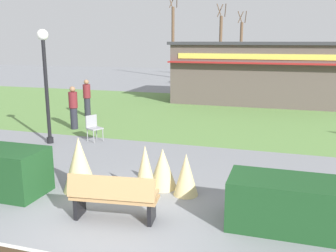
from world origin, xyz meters
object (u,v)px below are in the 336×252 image
parked_car_center_slot (265,77)px  tree_right_bg (241,48)px  person_standing (87,98)px  food_kiosk (258,72)px  cafe_chair_west (93,126)px  person_strolling (73,107)px  park_bench (113,197)px  lamppost_mid (45,72)px  tree_center_bg (173,41)px  trash_bin (312,212)px  parked_car_west_slot (204,75)px  tree_left_bg (220,46)px

parked_car_center_slot → tree_right_bg: tree_right_bg is taller
person_standing → food_kiosk: bearing=-156.0°
cafe_chair_west → person_strolling: (-1.59, 1.37, 0.33)m
park_bench → lamppost_mid: size_ratio=0.46×
lamppost_mid → food_kiosk: lamppost_mid is taller
lamppost_mid → person_standing: bearing=103.7°
person_standing → tree_center_bg: bearing=-104.6°
lamppost_mid → tree_center_bg: bearing=96.7°
tree_center_bg → park_bench: bearing=-75.5°
lamppost_mid → parked_car_center_slot: (5.99, 19.88, -1.75)m
trash_bin → person_strolling: (-8.46, 6.11, 0.40)m
lamppost_mid → trash_bin: (8.14, -4.01, -1.94)m
trash_bin → parked_car_center_slot: (-2.15, 23.89, 0.18)m
parked_car_center_slot → tree_right_bg: 8.65m
person_strolling → tree_center_bg: 22.20m
park_bench → person_strolling: size_ratio=1.04×
person_strolling → parked_car_center_slot: person_strolling is taller
food_kiosk → tree_center_bg: size_ratio=1.24×
parked_car_center_slot → park_bench: bearing=-93.4°
tree_right_bg → cafe_chair_west: bearing=-93.8°
lamppost_mid → cafe_chair_west: (1.27, 0.73, -1.87)m
person_strolling → cafe_chair_west: bearing=-128.4°
food_kiosk → person_strolling: (-6.34, -9.27, -0.83)m
lamppost_mid → parked_car_center_slot: bearing=73.2°
lamppost_mid → parked_car_center_slot: lamppost_mid is taller
person_strolling → parked_car_center_slot: 18.87m
tree_center_bg → parked_car_west_slot: bearing=-46.6°
lamppost_mid → tree_right_bg: tree_right_bg is taller
person_strolling → tree_center_bg: tree_center_bg is taller
food_kiosk → parked_car_center_slot: food_kiosk is taller
trash_bin → person_strolling: size_ratio=0.54×
trash_bin → tree_left_bg: 29.35m
cafe_chair_west → tree_right_bg: (1.81, 27.02, 2.23)m
park_bench → parked_car_west_slot: 24.65m
parked_car_center_slot → lamppost_mid: bearing=-106.8°
food_kiosk → trash_bin: bearing=-82.1°
parked_car_west_slot → parked_car_center_slot: size_ratio=1.01×
cafe_chair_west → parked_car_west_slot: parked_car_west_slot is taller
park_bench → parked_car_center_slot: (1.45, 24.41, 0.16)m
cafe_chair_west → person_strolling: size_ratio=0.53×
lamppost_mid → cafe_chair_west: size_ratio=4.24×
food_kiosk → tree_left_bg: bearing=108.6°
person_strolling → trash_bin: bearing=-123.5°
tree_center_bg → food_kiosk: bearing=-55.1°
lamppost_mid → person_standing: lamppost_mid is taller
cafe_chair_west → tree_right_bg: size_ratio=0.14×
tree_right_bg → food_kiosk: bearing=-79.8°
cafe_chair_west → person_standing: 4.54m
parked_car_center_slot → person_strolling: bearing=-109.6°
tree_right_bg → person_strolling: bearing=-97.6°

